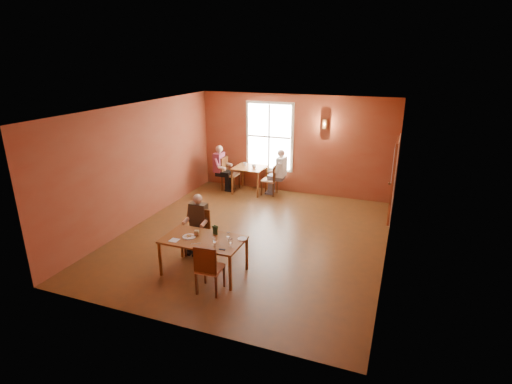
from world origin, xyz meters
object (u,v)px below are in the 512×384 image
(second_table, at_px, (250,179))
(diner_white, at_px, (271,173))
(chair_diner_main, at_px, (197,233))
(chair_diner_maroon, at_px, (231,174))
(main_table, at_px, (204,256))
(chair_empty, at_px, (210,267))
(diner_main, at_px, (196,228))
(chair_diner_white, at_px, (269,179))
(diner_maroon, at_px, (230,168))

(second_table, relative_size, diner_white, 0.67)
(chair_diner_main, height_order, chair_diner_maroon, chair_diner_maroon)
(main_table, relative_size, chair_empty, 1.64)
(chair_empty, height_order, chair_diner_maroon, chair_diner_maroon)
(second_table, bearing_deg, diner_main, -83.61)
(diner_white, xyz_separation_m, chair_diner_maroon, (-1.33, 0.00, -0.16))
(second_table, height_order, diner_white, diner_white)
(second_table, bearing_deg, chair_diner_white, 0.00)
(chair_empty, xyz_separation_m, chair_diner_maroon, (-2.04, 5.42, 0.05))
(second_table, bearing_deg, chair_diner_main, -83.56)
(diner_maroon, bearing_deg, chair_diner_white, 90.00)
(chair_empty, relative_size, diner_maroon, 0.69)
(chair_diner_main, distance_m, chair_diner_white, 4.24)
(chair_empty, xyz_separation_m, chair_diner_white, (-0.74, 5.42, 0.00))
(chair_diner_maroon, bearing_deg, main_table, 18.43)
(diner_main, bearing_deg, chair_diner_main, -90.00)
(chair_empty, height_order, chair_diner_white, chair_diner_white)
(chair_diner_white, distance_m, chair_diner_maroon, 1.30)
(main_table, xyz_separation_m, chair_diner_main, (-0.50, 0.65, 0.12))
(second_table, xyz_separation_m, diner_white, (0.68, 0.00, 0.28))
(chair_diner_main, bearing_deg, diner_main, 90.00)
(main_table, bearing_deg, diner_main, 128.88)
(diner_maroon, bearing_deg, chair_diner_maroon, 90.00)
(chair_empty, relative_size, diner_white, 0.70)
(diner_white, height_order, diner_maroon, diner_maroon)
(diner_maroon, bearing_deg, second_table, 90.00)
(main_table, height_order, diner_white, diner_white)
(diner_white, bearing_deg, main_table, -176.51)
(chair_empty, bearing_deg, chair_diner_white, 94.40)
(second_table, bearing_deg, diner_white, 0.00)
(chair_empty, bearing_deg, diner_main, 124.86)
(second_table, distance_m, diner_white, 0.74)
(chair_diner_main, height_order, chair_diner_white, chair_diner_main)
(chair_empty, relative_size, chair_diner_white, 1.00)
(chair_diner_maroon, xyz_separation_m, diner_maroon, (-0.03, 0.00, 0.17))
(chair_diner_main, relative_size, diner_main, 0.79)
(chair_diner_white, relative_size, diner_white, 0.70)
(main_table, relative_size, diner_maroon, 1.13)
(second_table, xyz_separation_m, chair_diner_maroon, (-0.65, 0.00, 0.12))
(diner_main, distance_m, diner_white, 4.27)
(diner_main, relative_size, diner_maroon, 0.89)
(main_table, distance_m, diner_maroon, 5.17)
(second_table, bearing_deg, chair_diner_maroon, 180.00)
(chair_empty, distance_m, chair_diner_white, 5.47)
(second_table, xyz_separation_m, chair_diner_white, (0.65, 0.00, 0.07))
(chair_diner_white, bearing_deg, diner_maroon, 90.00)
(second_table, bearing_deg, main_table, -78.68)
(chair_empty, xyz_separation_m, diner_white, (-0.71, 5.42, 0.21))
(main_table, bearing_deg, chair_diner_maroon, 108.43)
(diner_white, relative_size, chair_diner_maroon, 1.31)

